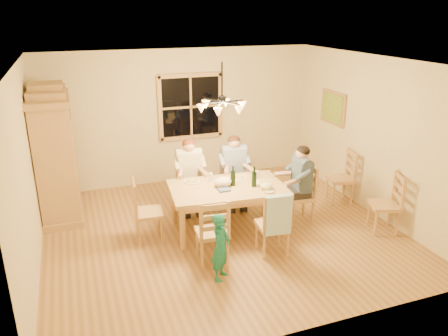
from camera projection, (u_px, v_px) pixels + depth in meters
name	position (u px, v px, depth m)	size (l,w,h in m)	color
floor	(222.00, 231.00, 7.10)	(5.50, 5.50, 0.00)	olive
ceiling	(222.00, 62.00, 6.17)	(5.50, 5.00, 0.02)	white
wall_back	(181.00, 117.00, 8.85)	(5.50, 0.02, 2.70)	beige
wall_left	(26.00, 174.00, 5.76)	(0.02, 5.00, 2.70)	beige
wall_right	(372.00, 136.00, 7.51)	(0.02, 5.00, 2.70)	beige
window	(191.00, 107.00, 8.81)	(1.30, 0.06, 1.30)	black
painting	(333.00, 108.00, 8.47)	(0.06, 0.78, 0.64)	#9D7244
chandelier	(222.00, 105.00, 6.39)	(0.77, 0.68, 0.71)	black
armoire	(56.00, 157.00, 7.36)	(0.66, 1.40, 2.30)	#9D7244
dining_table	(227.00, 192.00, 6.94)	(1.90, 1.26, 0.76)	#AD884C
chair_far_left	(190.00, 195.00, 7.73)	(0.48, 0.46, 0.99)	tan
chair_far_right	(234.00, 191.00, 7.92)	(0.48, 0.46, 0.99)	tan
chair_near_left	(212.00, 242.00, 6.18)	(0.48, 0.46, 0.99)	tan
chair_near_right	(272.00, 234.00, 6.39)	(0.48, 0.46, 0.99)	tan
chair_end_left	(149.00, 222.00, 6.76)	(0.46, 0.48, 0.99)	tan
chair_end_right	(299.00, 204.00, 7.36)	(0.46, 0.48, 0.99)	tan
adult_woman	(189.00, 167.00, 7.55)	(0.42, 0.45, 0.87)	beige
adult_plaid_man	(234.00, 163.00, 7.74)	(0.42, 0.45, 0.87)	navy
adult_slate_man	(301.00, 175.00, 7.18)	(0.45, 0.42, 0.87)	#415269
towel	(278.00, 215.00, 6.09)	(0.38, 0.10, 0.58)	#9FC2D7
wine_bottle_a	(233.00, 176.00, 6.90)	(0.08, 0.08, 0.33)	black
wine_bottle_b	(254.00, 177.00, 6.85)	(0.08, 0.08, 0.33)	black
plate_woman	(192.00, 181.00, 7.09)	(0.26, 0.26, 0.02)	white
plate_plaid	(240.00, 177.00, 7.28)	(0.26, 0.26, 0.02)	white
plate_slate	(264.00, 182.00, 7.06)	(0.26, 0.26, 0.02)	white
wine_glass_a	(211.00, 177.00, 7.10)	(0.06, 0.06, 0.14)	silver
wine_glass_b	(257.00, 175.00, 7.20)	(0.06, 0.06, 0.14)	silver
cap	(266.00, 186.00, 6.77)	(0.20, 0.20, 0.11)	#C6BF84
napkin	(224.00, 190.00, 6.74)	(0.18, 0.14, 0.03)	#485D84
cloth_bundle	(223.00, 182.00, 6.88)	(0.28, 0.22, 0.15)	beige
child	(221.00, 247.00, 5.72)	(0.34, 0.22, 0.94)	#1A7869
chair_spare_front	(383.00, 214.00, 7.02)	(0.55, 0.56, 0.99)	tan
chair_spare_back	(339.00, 186.00, 8.11)	(0.50, 0.52, 0.99)	tan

